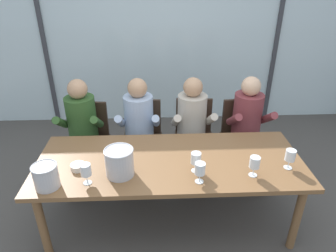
{
  "coord_description": "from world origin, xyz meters",
  "views": [
    {
      "loc": [
        -0.12,
        -2.23,
        2.24
      ],
      "look_at": [
        0.0,
        0.35,
        0.87
      ],
      "focal_mm": 32.76,
      "sensor_mm": 36.0,
      "label": 1
    }
  ],
  "objects_px": {
    "person_pale_blue_shirt": "(139,126)",
    "wine_glass_near_bucket": "(86,171)",
    "wine_glass_by_right_taster": "(200,169)",
    "person_maroon_top": "(249,123)",
    "ice_bucket_primary": "(119,162)",
    "chair_right_of_center": "(241,131)",
    "chair_left_of_center": "(142,132)",
    "wine_glass_spare_empty": "(290,156)",
    "person_olive_shirt": "(81,127)",
    "tasting_bowl": "(78,167)",
    "dining_table": "(170,166)",
    "person_beige_jumper": "(193,125)",
    "chair_center": "(194,131)",
    "ice_bucket_secondary": "(46,176)",
    "wine_glass_by_left_taster": "(255,163)",
    "wine_glass_center_pour": "(196,159)",
    "chair_near_curtain": "(89,135)"
  },
  "relations": [
    {
      "from": "person_pale_blue_shirt",
      "to": "wine_glass_near_bucket",
      "type": "bearing_deg",
      "value": -107.87
    },
    {
      "from": "wine_glass_by_right_taster",
      "to": "person_maroon_top",
      "type": "bearing_deg",
      "value": 56.39
    },
    {
      "from": "ice_bucket_primary",
      "to": "chair_right_of_center",
      "type": "bearing_deg",
      "value": 39.0
    },
    {
      "from": "chair_left_of_center",
      "to": "wine_glass_spare_empty",
      "type": "distance_m",
      "value": 1.69
    },
    {
      "from": "person_olive_shirt",
      "to": "ice_bucket_primary",
      "type": "relative_size",
      "value": 5.04
    },
    {
      "from": "person_maroon_top",
      "to": "tasting_bowl",
      "type": "xyz_separation_m",
      "value": [
        -1.69,
        -0.84,
        0.07
      ]
    },
    {
      "from": "chair_right_of_center",
      "to": "wine_glass_spare_empty",
      "type": "relative_size",
      "value": 5.02
    },
    {
      "from": "dining_table",
      "to": "person_beige_jumper",
      "type": "height_order",
      "value": "person_beige_jumper"
    },
    {
      "from": "chair_center",
      "to": "ice_bucket_secondary",
      "type": "bearing_deg",
      "value": -131.72
    },
    {
      "from": "wine_glass_by_left_taster",
      "to": "wine_glass_center_pour",
      "type": "xyz_separation_m",
      "value": [
        -0.46,
        0.08,
        0.0
      ]
    },
    {
      "from": "chair_left_of_center",
      "to": "chair_center",
      "type": "distance_m",
      "value": 0.6
    },
    {
      "from": "person_olive_shirt",
      "to": "wine_glass_by_right_taster",
      "type": "height_order",
      "value": "person_olive_shirt"
    },
    {
      "from": "chair_center",
      "to": "tasting_bowl",
      "type": "bearing_deg",
      "value": -132.91
    },
    {
      "from": "chair_center",
      "to": "wine_glass_spare_empty",
      "type": "relative_size",
      "value": 5.02
    },
    {
      "from": "chair_left_of_center",
      "to": "wine_glass_center_pour",
      "type": "bearing_deg",
      "value": -59.1
    },
    {
      "from": "wine_glass_center_pour",
      "to": "wine_glass_spare_empty",
      "type": "distance_m",
      "value": 0.78
    },
    {
      "from": "person_maroon_top",
      "to": "person_olive_shirt",
      "type": "bearing_deg",
      "value": 176.5
    },
    {
      "from": "wine_glass_by_right_taster",
      "to": "wine_glass_spare_empty",
      "type": "distance_m",
      "value": 0.79
    },
    {
      "from": "chair_left_of_center",
      "to": "chair_center",
      "type": "xyz_separation_m",
      "value": [
        0.6,
        -0.01,
        0.0
      ]
    },
    {
      "from": "dining_table",
      "to": "wine_glass_center_pour",
      "type": "distance_m",
      "value": 0.33
    },
    {
      "from": "chair_center",
      "to": "chair_left_of_center",
      "type": "bearing_deg",
      "value": -175.77
    },
    {
      "from": "ice_bucket_primary",
      "to": "ice_bucket_secondary",
      "type": "distance_m",
      "value": 0.56
    },
    {
      "from": "chair_near_curtain",
      "to": "person_beige_jumper",
      "type": "distance_m",
      "value": 1.2
    },
    {
      "from": "wine_glass_near_bucket",
      "to": "chair_right_of_center",
      "type": "bearing_deg",
      "value": 36.74
    },
    {
      "from": "dining_table",
      "to": "chair_center",
      "type": "height_order",
      "value": "chair_center"
    },
    {
      "from": "person_pale_blue_shirt",
      "to": "wine_glass_by_left_taster",
      "type": "distance_m",
      "value": 1.39
    },
    {
      "from": "person_maroon_top",
      "to": "ice_bucket_primary",
      "type": "relative_size",
      "value": 5.04
    },
    {
      "from": "tasting_bowl",
      "to": "wine_glass_center_pour",
      "type": "xyz_separation_m",
      "value": [
        0.98,
        -0.07,
        0.09
      ]
    },
    {
      "from": "person_beige_jumper",
      "to": "wine_glass_by_right_taster",
      "type": "height_order",
      "value": "person_beige_jumper"
    },
    {
      "from": "wine_glass_near_bucket",
      "to": "wine_glass_by_right_taster",
      "type": "relative_size",
      "value": 1.0
    },
    {
      "from": "person_maroon_top",
      "to": "ice_bucket_secondary",
      "type": "height_order",
      "value": "person_maroon_top"
    },
    {
      "from": "chair_right_of_center",
      "to": "wine_glass_by_right_taster",
      "type": "bearing_deg",
      "value": -125.31
    },
    {
      "from": "wine_glass_center_pour",
      "to": "wine_glass_by_right_taster",
      "type": "relative_size",
      "value": 1.0
    },
    {
      "from": "person_olive_shirt",
      "to": "dining_table",
      "type": "bearing_deg",
      "value": -37.44
    },
    {
      "from": "wine_glass_by_right_taster",
      "to": "wine_glass_spare_empty",
      "type": "height_order",
      "value": "same"
    },
    {
      "from": "chair_center",
      "to": "person_maroon_top",
      "type": "relative_size",
      "value": 0.73
    },
    {
      "from": "wine_glass_near_bucket",
      "to": "wine_glass_center_pour",
      "type": "distance_m",
      "value": 0.87
    },
    {
      "from": "chair_near_curtain",
      "to": "chair_left_of_center",
      "type": "relative_size",
      "value": 1.0
    },
    {
      "from": "person_olive_shirt",
      "to": "wine_glass_near_bucket",
      "type": "bearing_deg",
      "value": -74.55
    },
    {
      "from": "person_maroon_top",
      "to": "ice_bucket_primary",
      "type": "height_order",
      "value": "person_maroon_top"
    },
    {
      "from": "wine_glass_by_left_taster",
      "to": "chair_left_of_center",
      "type": "bearing_deg",
      "value": 129.24
    },
    {
      "from": "chair_left_of_center",
      "to": "chair_near_curtain",
      "type": "bearing_deg",
      "value": -169.71
    },
    {
      "from": "person_maroon_top",
      "to": "tasting_bowl",
      "type": "bearing_deg",
      "value": -157.13
    },
    {
      "from": "tasting_bowl",
      "to": "wine_glass_by_right_taster",
      "type": "bearing_deg",
      "value": -12.05
    },
    {
      "from": "dining_table",
      "to": "chair_near_curtain",
      "type": "bearing_deg",
      "value": 135.88
    },
    {
      "from": "wine_glass_by_left_taster",
      "to": "wine_glass_by_right_taster",
      "type": "distance_m",
      "value": 0.45
    },
    {
      "from": "chair_center",
      "to": "person_pale_blue_shirt",
      "type": "relative_size",
      "value": 0.73
    },
    {
      "from": "dining_table",
      "to": "wine_glass_spare_empty",
      "type": "distance_m",
      "value": 1.02
    },
    {
      "from": "person_maroon_top",
      "to": "ice_bucket_secondary",
      "type": "bearing_deg",
      "value": -154.1
    },
    {
      "from": "chair_near_curtain",
      "to": "person_olive_shirt",
      "type": "bearing_deg",
      "value": -98.81
    }
  ]
}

